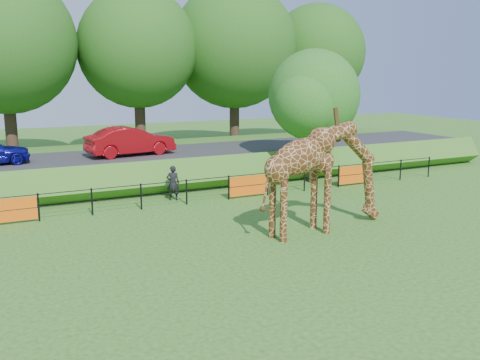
{
  "coord_description": "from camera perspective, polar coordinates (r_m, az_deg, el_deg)",
  "views": [
    {
      "loc": [
        -7.83,
        -13.09,
        5.61
      ],
      "look_at": [
        0.04,
        2.88,
        2.0
      ],
      "focal_mm": 40.0,
      "sensor_mm": 36.0,
      "label": 1
    }
  ],
  "objects": [
    {
      "name": "road",
      "position": [
        28.52,
        -10.0,
        2.71
      ],
      "size": [
        40.0,
        5.0,
        0.12
      ],
      "primitive_type": "cube",
      "color": "#2C2C2E",
      "rests_on": "embankment"
    },
    {
      "name": "ground",
      "position": [
        16.25,
        4.42,
        -8.77
      ],
      "size": [
        90.0,
        90.0,
        0.0
      ],
      "primitive_type": "plane",
      "color": "#265F17",
      "rests_on": "ground"
    },
    {
      "name": "car_red",
      "position": [
        27.86,
        -11.61,
        4.09
      ],
      "size": [
        4.61,
        2.13,
        1.46
      ],
      "primitive_type": "imported",
      "rotation": [
        0.0,
        0.0,
        1.7
      ],
      "color": "#AF0C15",
      "rests_on": "road"
    },
    {
      "name": "tree_east",
      "position": [
        27.49,
        8.03,
        8.58
      ],
      "size": [
        5.4,
        4.71,
        6.76
      ],
      "color": "#372619",
      "rests_on": "ground"
    },
    {
      "name": "bg_tree_line",
      "position": [
        36.45,
        -11.05,
        13.74
      ],
      "size": [
        37.3,
        8.8,
        11.82
      ],
      "color": "#372619",
      "rests_on": "ground"
    },
    {
      "name": "visitor",
      "position": [
        23.83,
        -7.16,
        -0.32
      ],
      "size": [
        0.67,
        0.56,
        1.57
      ],
      "primitive_type": "imported",
      "rotation": [
        0.0,
        0.0,
        2.75
      ],
      "color": "black",
      "rests_on": "ground"
    },
    {
      "name": "embankment",
      "position": [
        30.05,
        -10.77,
        1.76
      ],
      "size": [
        40.0,
        9.0,
        1.3
      ],
      "primitive_type": "cube",
      "color": "#265F17",
      "rests_on": "ground"
    },
    {
      "name": "perimeter_fence",
      "position": [
        23.06,
        -5.72,
        -1.27
      ],
      "size": [
        28.07,
        0.1,
        1.1
      ],
      "primitive_type": null,
      "color": "black",
      "rests_on": "ground"
    },
    {
      "name": "giraffe",
      "position": [
        19.17,
        9.03,
        0.3
      ],
      "size": [
        5.53,
        1.62,
        3.89
      ],
      "primitive_type": null,
      "rotation": [
        0.0,
        0.0,
        0.12
      ],
      "color": "#4E2810",
      "rests_on": "ground"
    }
  ]
}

